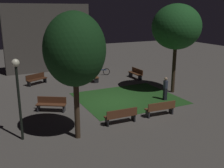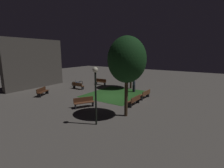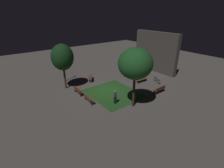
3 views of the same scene
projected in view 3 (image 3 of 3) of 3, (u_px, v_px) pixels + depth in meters
name	position (u px, v px, depth m)	size (l,w,h in m)	color
ground_plane	(107.00, 90.00, 22.14)	(60.00, 60.00, 0.00)	#56514C
grass_lawn	(113.00, 93.00, 21.41)	(6.78, 5.79, 0.01)	#23511E
bench_path_side	(78.00, 91.00, 21.00)	(1.81, 0.53, 0.88)	brown
bench_corner	(89.00, 99.00, 19.10)	(1.83, 0.59, 0.88)	brown
bench_by_lamp	(160.00, 90.00, 21.30)	(0.51, 1.81, 0.88)	#512D19
bench_near_trees	(91.00, 78.00, 25.11)	(1.79, 1.34, 0.88)	brown
bench_back_row	(141.00, 79.00, 24.64)	(0.51, 1.81, 0.88)	brown
bench_front_right	(126.00, 70.00, 28.54)	(1.83, 1.21, 0.88)	#422314
tree_tall_center	(62.00, 57.00, 21.12)	(2.82, 2.82, 5.99)	#423021
tree_back_left	(135.00, 64.00, 16.63)	(3.51, 3.51, 6.46)	#38281C
lamp_post_near_wall	(64.00, 64.00, 24.07)	(0.36, 0.36, 3.92)	black
bicycle	(157.00, 80.00, 24.49)	(1.64, 0.70, 0.93)	black
pedestrian	(115.00, 97.00, 18.73)	(0.32, 0.32, 1.61)	black
building_wall_backdrop	(155.00, 52.00, 28.37)	(8.40, 0.80, 6.60)	#4C4742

